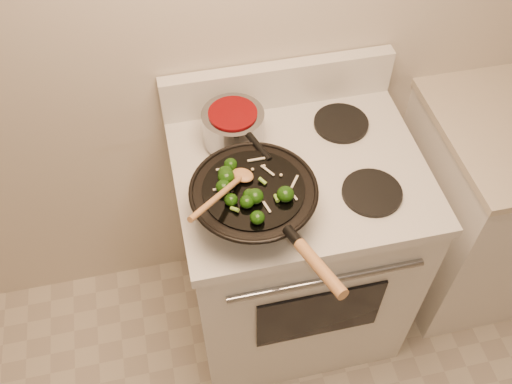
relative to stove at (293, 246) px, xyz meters
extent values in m
cube|color=silver|center=(0.00, 0.00, -0.03)|extent=(0.76, 0.64, 0.88)
cube|color=silver|center=(0.00, 0.00, 0.43)|extent=(0.78, 0.66, 0.04)
cube|color=silver|center=(0.00, 0.30, 0.53)|extent=(0.78, 0.05, 0.16)
cylinder|color=gray|center=(0.00, -0.33, 0.31)|extent=(0.60, 0.02, 0.02)
cube|color=black|center=(0.00, -0.33, 0.08)|extent=(0.42, 0.01, 0.28)
cylinder|color=black|center=(-0.18, -0.15, 0.46)|extent=(0.18, 0.18, 0.01)
cylinder|color=black|center=(0.18, -0.15, 0.46)|extent=(0.18, 0.18, 0.01)
cylinder|color=black|center=(-0.18, 0.15, 0.46)|extent=(0.18, 0.18, 0.01)
cylinder|color=black|center=(0.18, 0.15, 0.46)|extent=(0.18, 0.18, 0.01)
cube|color=white|center=(0.90, 0.03, -0.03)|extent=(0.76, 0.60, 0.88)
torus|color=black|center=(-0.18, -0.15, 0.57)|extent=(0.36, 0.36, 0.01)
cylinder|color=black|center=(-0.18, -0.15, 0.57)|extent=(0.28, 0.28, 0.01)
cylinder|color=black|center=(-0.12, -0.34, 0.60)|extent=(0.04, 0.06, 0.04)
cylinder|color=#A97142|center=(-0.08, -0.46, 0.62)|extent=(0.09, 0.19, 0.06)
ellipsoid|color=#133608|center=(-0.20, -0.19, 0.59)|extent=(0.04, 0.04, 0.03)
cylinder|color=#52812E|center=(-0.19, -0.19, 0.58)|extent=(0.02, 0.02, 0.01)
ellipsoid|color=#133608|center=(-0.26, -0.14, 0.59)|extent=(0.04, 0.04, 0.04)
ellipsoid|color=#133608|center=(-0.19, -0.26, 0.59)|extent=(0.04, 0.04, 0.03)
ellipsoid|color=#133608|center=(-0.18, -0.19, 0.59)|extent=(0.05, 0.05, 0.04)
cylinder|color=#52812E|center=(-0.17, -0.19, 0.58)|extent=(0.02, 0.02, 0.02)
ellipsoid|color=#133608|center=(-0.23, -0.07, 0.59)|extent=(0.04, 0.04, 0.03)
ellipsoid|color=#133608|center=(-0.25, -0.10, 0.59)|extent=(0.04, 0.04, 0.04)
ellipsoid|color=#133608|center=(-0.25, -0.19, 0.59)|extent=(0.04, 0.04, 0.03)
cylinder|color=#52812E|center=(-0.24, -0.19, 0.58)|extent=(0.01, 0.01, 0.01)
ellipsoid|color=#133608|center=(-0.25, -0.11, 0.59)|extent=(0.05, 0.05, 0.04)
ellipsoid|color=#133608|center=(-0.21, -0.21, 0.59)|extent=(0.04, 0.04, 0.03)
ellipsoid|color=#133608|center=(-0.10, -0.21, 0.59)|extent=(0.05, 0.05, 0.04)
cylinder|color=#52812E|center=(-0.09, -0.21, 0.58)|extent=(0.02, 0.02, 0.01)
cube|color=beige|center=(-0.27, -0.14, 0.57)|extent=(0.05, 0.01, 0.00)
cube|color=beige|center=(-0.20, -0.10, 0.57)|extent=(0.03, 0.04, 0.00)
cube|color=beige|center=(-0.15, -0.05, 0.57)|extent=(0.05, 0.01, 0.00)
cube|color=beige|center=(-0.07, -0.16, 0.57)|extent=(0.03, 0.04, 0.00)
cube|color=beige|center=(-0.08, -0.20, 0.57)|extent=(0.02, 0.04, 0.00)
cube|color=beige|center=(-0.13, -0.10, 0.57)|extent=(0.03, 0.05, 0.00)
cube|color=beige|center=(-0.25, -0.07, 0.57)|extent=(0.05, 0.01, 0.00)
cube|color=beige|center=(-0.25, -0.16, 0.57)|extent=(0.03, 0.05, 0.00)
cube|color=beige|center=(-0.16, -0.22, 0.57)|extent=(0.02, 0.04, 0.00)
cylinder|color=#6DA635|center=(-0.20, -0.17, 0.58)|extent=(0.02, 0.03, 0.02)
cylinder|color=#6DA635|center=(-0.15, -0.14, 0.58)|extent=(0.02, 0.03, 0.01)
cylinder|color=#6DA635|center=(-0.22, -0.09, 0.58)|extent=(0.02, 0.03, 0.02)
cylinder|color=#6DA635|center=(-0.13, -0.21, 0.58)|extent=(0.02, 0.01, 0.01)
cylinder|color=#6DA635|center=(-0.25, -0.22, 0.58)|extent=(0.02, 0.02, 0.01)
sphere|color=beige|center=(-0.13, -0.08, 0.58)|extent=(0.01, 0.01, 0.01)
sphere|color=beige|center=(-0.23, -0.09, 0.58)|extent=(0.01, 0.01, 0.01)
sphere|color=beige|center=(-0.10, -0.13, 0.58)|extent=(0.01, 0.01, 0.01)
sphere|color=beige|center=(-0.17, -0.09, 0.58)|extent=(0.01, 0.01, 0.01)
ellipsoid|color=#A97142|center=(-0.20, -0.11, 0.58)|extent=(0.08, 0.08, 0.02)
cylinder|color=#A97142|center=(-0.29, -0.21, 0.63)|extent=(0.18, 0.20, 0.11)
cylinder|color=gray|center=(-0.18, 0.15, 0.52)|extent=(0.19, 0.19, 0.11)
cylinder|color=#600407|center=(-0.18, 0.15, 0.57)|extent=(0.15, 0.15, 0.01)
cylinder|color=black|center=(-0.13, 0.00, 0.57)|extent=(0.06, 0.12, 0.02)
camera|label=1|loc=(-0.38, -1.11, 1.78)|focal=40.00mm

